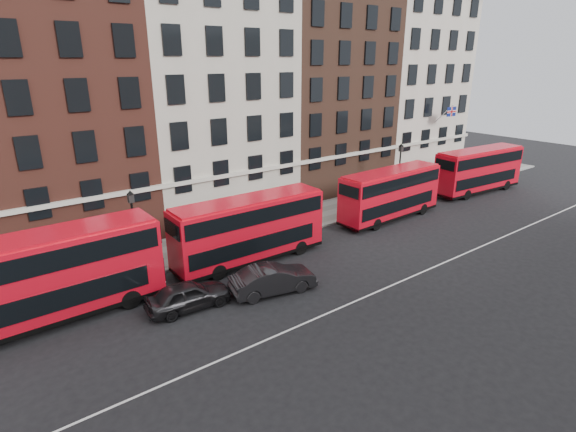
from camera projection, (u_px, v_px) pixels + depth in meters
ground at (351, 280)px, 27.60m from camera, size 120.00×120.00×0.00m
pavement at (257, 230)px, 35.46m from camera, size 80.00×5.00×0.15m
kerb at (275, 239)px, 33.58m from camera, size 80.00×0.30×0.16m
road_centre_line at (375, 292)px, 26.10m from camera, size 70.00×0.12×0.01m
building_terrace at (202, 92)px, 37.47m from camera, size 64.00×11.95×22.00m
bus_a at (44, 277)px, 22.40m from camera, size 11.40×2.90×4.77m
bus_b at (249, 228)px, 29.38m from camera, size 10.54×2.70×4.41m
bus_c at (390, 193)px, 37.35m from camera, size 10.22×2.76×4.26m
bus_d at (478, 169)px, 44.90m from camera, size 10.75×3.37×4.45m
car_rear at (188, 295)px, 24.23m from camera, size 4.71×2.18×1.56m
car_front at (273, 279)px, 25.91m from camera, size 5.28×2.77×1.66m
lamp_post_left at (134, 228)px, 27.40m from camera, size 0.44×0.44×5.33m
lamp_post_right at (399, 169)px, 42.18m from camera, size 0.44×0.44×5.33m
traffic_light at (456, 166)px, 46.27m from camera, size 0.25×0.45×3.27m
iron_railings at (242, 216)px, 36.93m from camera, size 6.60×0.06×1.00m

